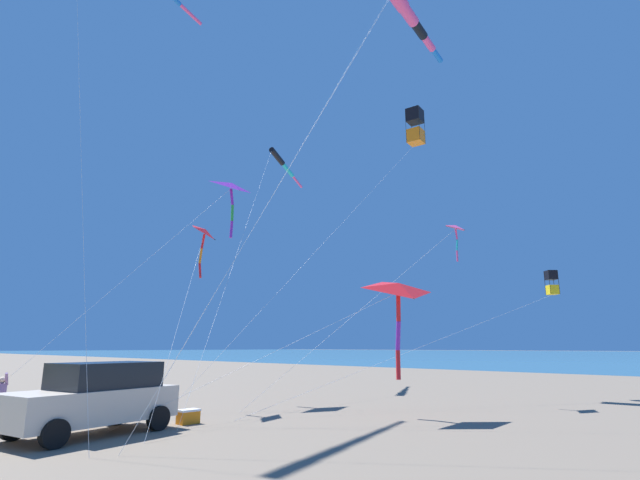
{
  "coord_description": "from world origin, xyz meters",
  "views": [
    {
      "loc": [
        -0.08,
        -20.28,
        2.27
      ],
      "look_at": [
        14.51,
        -6.11,
        6.82
      ],
      "focal_mm": 26.87,
      "sensor_mm": 36.0,
      "label": 1
    }
  ],
  "objects_px": {
    "person_bystander_far": "(0,395)",
    "kite_delta_green_low_center": "(455,229)",
    "kite_box_rainbow_low_near": "(415,126)",
    "kite_delta_teal_far_right": "(399,290)",
    "parked_car": "(96,397)",
    "kite_box_checkered_midright": "(551,283)",
    "kite_delta_white_trailing": "(205,233)",
    "kite_windsock_long_streamer_right": "(283,164)",
    "kite_delta_blue_topmost": "(232,187)",
    "kite_windsock_red_high_left": "(412,19)",
    "cooler_box": "(188,416)"
  },
  "relations": [
    {
      "from": "kite_box_rainbow_low_near",
      "to": "kite_windsock_red_high_left",
      "type": "bearing_deg",
      "value": -146.63
    },
    {
      "from": "kite_delta_blue_topmost",
      "to": "kite_box_rainbow_low_near",
      "type": "bearing_deg",
      "value": -26.11
    },
    {
      "from": "kite_delta_white_trailing",
      "to": "person_bystander_far",
      "type": "bearing_deg",
      "value": 170.35
    },
    {
      "from": "cooler_box",
      "to": "kite_windsock_long_streamer_right",
      "type": "bearing_deg",
      "value": 39.11
    },
    {
      "from": "kite_delta_teal_far_right",
      "to": "cooler_box",
      "type": "bearing_deg",
      "value": 144.6
    },
    {
      "from": "kite_delta_blue_topmost",
      "to": "kite_delta_green_low_center",
      "type": "distance_m",
      "value": 10.84
    },
    {
      "from": "kite_delta_green_low_center",
      "to": "kite_delta_white_trailing",
      "type": "bearing_deg",
      "value": 144.14
    },
    {
      "from": "person_bystander_far",
      "to": "kite_delta_green_low_center",
      "type": "height_order",
      "value": "kite_delta_green_low_center"
    },
    {
      "from": "kite_box_checkered_midright",
      "to": "kite_delta_teal_far_right",
      "type": "bearing_deg",
      "value": 172.87
    },
    {
      "from": "kite_box_rainbow_low_near",
      "to": "kite_delta_green_low_center",
      "type": "xyz_separation_m",
      "value": [
        -3.23,
        -3.86,
        -7.43
      ]
    },
    {
      "from": "parked_car",
      "to": "kite_delta_white_trailing",
      "type": "xyz_separation_m",
      "value": [
        4.94,
        2.97,
        5.86
      ]
    },
    {
      "from": "parked_car",
      "to": "kite_delta_white_trailing",
      "type": "relative_size",
      "value": 0.64
    },
    {
      "from": "kite_windsock_long_streamer_right",
      "to": "kite_delta_white_trailing",
      "type": "height_order",
      "value": "kite_windsock_long_streamer_right"
    },
    {
      "from": "parked_car",
      "to": "kite_windsock_long_streamer_right",
      "type": "distance_m",
      "value": 22.65
    },
    {
      "from": "kite_box_checkered_midright",
      "to": "cooler_box",
      "type": "bearing_deg",
      "value": 162.19
    },
    {
      "from": "cooler_box",
      "to": "kite_box_rainbow_low_near",
      "type": "xyz_separation_m",
      "value": [
        14.34,
        0.57,
        14.69
      ]
    },
    {
      "from": "kite_delta_white_trailing",
      "to": "kite_windsock_long_streamer_right",
      "type": "bearing_deg",
      "value": 34.22
    },
    {
      "from": "parked_car",
      "to": "kite_box_checkered_midright",
      "type": "relative_size",
      "value": 0.29
    },
    {
      "from": "kite_delta_green_low_center",
      "to": "kite_windsock_long_streamer_right",
      "type": "distance_m",
      "value": 15.2
    },
    {
      "from": "kite_delta_blue_topmost",
      "to": "kite_delta_teal_far_right",
      "type": "relative_size",
      "value": 1.15
    },
    {
      "from": "cooler_box",
      "to": "kite_box_rainbow_low_near",
      "type": "height_order",
      "value": "kite_box_rainbow_low_near"
    },
    {
      "from": "cooler_box",
      "to": "person_bystander_far",
      "type": "bearing_deg",
      "value": 133.67
    },
    {
      "from": "kite_delta_blue_topmost",
      "to": "kite_delta_white_trailing",
      "type": "xyz_separation_m",
      "value": [
        -2.64,
        -2.08,
        -3.12
      ]
    },
    {
      "from": "person_bystander_far",
      "to": "kite_box_checkered_midright",
      "type": "distance_m",
      "value": 23.15
    },
    {
      "from": "kite_box_checkered_midright",
      "to": "kite_delta_teal_far_right",
      "type": "xyz_separation_m",
      "value": [
        -11.04,
        1.38,
        -1.18
      ]
    },
    {
      "from": "cooler_box",
      "to": "kite_windsock_red_high_left",
      "type": "relative_size",
      "value": 0.03
    },
    {
      "from": "kite_box_rainbow_low_near",
      "to": "kite_delta_blue_topmost",
      "type": "xyz_separation_m",
      "value": [
        -9.49,
        4.65,
        -4.98
      ]
    },
    {
      "from": "kite_box_rainbow_low_near",
      "to": "kite_delta_white_trailing",
      "type": "xyz_separation_m",
      "value": [
        -12.13,
        2.57,
        -8.1
      ]
    },
    {
      "from": "cooler_box",
      "to": "kite_delta_white_trailing",
      "type": "bearing_deg",
      "value": 54.95
    },
    {
      "from": "kite_delta_blue_topmost",
      "to": "kite_windsock_long_streamer_right",
      "type": "relative_size",
      "value": 0.63
    },
    {
      "from": "kite_delta_green_low_center",
      "to": "parked_car",
      "type": "bearing_deg",
      "value": 165.93
    },
    {
      "from": "kite_box_rainbow_low_near",
      "to": "kite_windsock_red_high_left",
      "type": "xyz_separation_m",
      "value": [
        -2.67,
        -1.76,
        4.81
      ]
    },
    {
      "from": "kite_box_rainbow_low_near",
      "to": "kite_delta_white_trailing",
      "type": "relative_size",
      "value": 2.22
    },
    {
      "from": "person_bystander_far",
      "to": "kite_delta_teal_far_right",
      "type": "height_order",
      "value": "kite_delta_teal_far_right"
    },
    {
      "from": "kite_delta_white_trailing",
      "to": "kite_delta_green_low_center",
      "type": "bearing_deg",
      "value": -35.86
    },
    {
      "from": "kite_windsock_long_streamer_right",
      "to": "kite_windsock_red_high_left",
      "type": "distance_m",
      "value": 12.36
    },
    {
      "from": "parked_car",
      "to": "kite_delta_blue_topmost",
      "type": "xyz_separation_m",
      "value": [
        7.58,
        5.05,
        8.98
      ]
    },
    {
      "from": "parked_car",
      "to": "kite_delta_blue_topmost",
      "type": "height_order",
      "value": "kite_delta_blue_topmost"
    },
    {
      "from": "cooler_box",
      "to": "kite_box_rainbow_low_near",
      "type": "relative_size",
      "value": 0.04
    },
    {
      "from": "kite_delta_white_trailing",
      "to": "kite_box_rainbow_low_near",
      "type": "bearing_deg",
      "value": -11.97
    },
    {
      "from": "kite_windsock_long_streamer_right",
      "to": "kite_box_checkered_midright",
      "type": "bearing_deg",
      "value": -74.65
    },
    {
      "from": "parked_car",
      "to": "cooler_box",
      "type": "relative_size",
      "value": 7.36
    },
    {
      "from": "parked_car",
      "to": "person_bystander_far",
      "type": "distance_m",
      "value": 4.22
    },
    {
      "from": "person_bystander_far",
      "to": "kite_delta_blue_topmost",
      "type": "distance_m",
      "value": 12.75
    },
    {
      "from": "kite_delta_white_trailing",
      "to": "kite_windsock_red_high_left",
      "type": "height_order",
      "value": "kite_windsock_red_high_left"
    },
    {
      "from": "kite_box_rainbow_low_near",
      "to": "kite_delta_teal_far_right",
      "type": "xyz_separation_m",
      "value": [
        -8.78,
        -4.52,
        -10.74
      ]
    },
    {
      "from": "cooler_box",
      "to": "kite_delta_teal_far_right",
      "type": "xyz_separation_m",
      "value": [
        5.56,
        -3.95,
        3.96
      ]
    },
    {
      "from": "kite_windsock_long_streamer_right",
      "to": "person_bystander_far",
      "type": "bearing_deg",
      "value": -160.32
    },
    {
      "from": "person_bystander_far",
      "to": "kite_box_rainbow_low_near",
      "type": "distance_m",
      "value": 23.41
    },
    {
      "from": "kite_delta_white_trailing",
      "to": "kite_windsock_red_high_left",
      "type": "distance_m",
      "value": 16.58
    }
  ]
}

